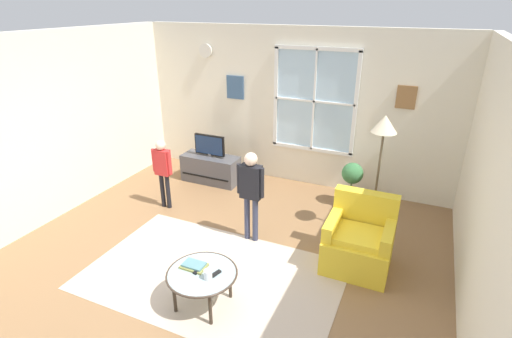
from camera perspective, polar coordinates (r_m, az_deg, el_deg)
name	(u,v)px	position (r m, az deg, el deg)	size (l,w,h in m)	color
ground_plane	(208,272)	(4.86, -7.07, -14.68)	(6.00, 6.34, 0.02)	olive
back_wall	(293,107)	(6.70, 5.45, 9.00)	(5.40, 0.17, 2.63)	silver
side_wall_left	(23,137)	(6.05, -30.90, 4.08)	(0.12, 5.74, 2.63)	silver
side_wall_right	(499,227)	(3.69, 31.98, -7.22)	(0.12, 5.74, 2.63)	silver
area_rug	(213,275)	(4.78, -6.37, -15.18)	(2.95, 1.82, 0.01)	#C6B29E
tv_stand	(211,169)	(6.95, -6.63, 0.04)	(1.02, 0.42, 0.48)	#4C4C51
television	(210,145)	(6.78, -6.81, 3.47)	(0.56, 0.08, 0.39)	#4C4C4C
armchair	(359,241)	(4.90, 14.83, -10.20)	(0.76, 0.74, 0.87)	yellow
coffee_table	(202,275)	(4.19, -7.91, -15.09)	(0.74, 0.74, 0.41)	#99B2B7
book_stack	(194,265)	(4.25, -9.06, -13.75)	(0.26, 0.18, 0.04)	olive
cup	(208,275)	(4.06, -7.04, -15.08)	(0.08, 0.08, 0.10)	white
remote_near_books	(198,270)	(4.20, -8.41, -14.40)	(0.04, 0.14, 0.02)	black
remote_near_cup	(215,274)	(4.12, -5.98, -15.02)	(0.04, 0.14, 0.02)	black
person_red_shirt	(163,166)	(6.02, -13.49, 0.40)	(0.33, 0.15, 1.10)	black
person_black_shirt	(251,187)	(4.99, -0.74, -2.64)	(0.38, 0.17, 1.25)	#333851
potted_plant_by_window	(351,185)	(6.22, 13.75, -2.29)	(0.35, 0.35, 0.71)	#9E6B4C
floor_lamp	(383,137)	(5.14, 18.09, 4.53)	(0.32, 0.32, 1.69)	black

